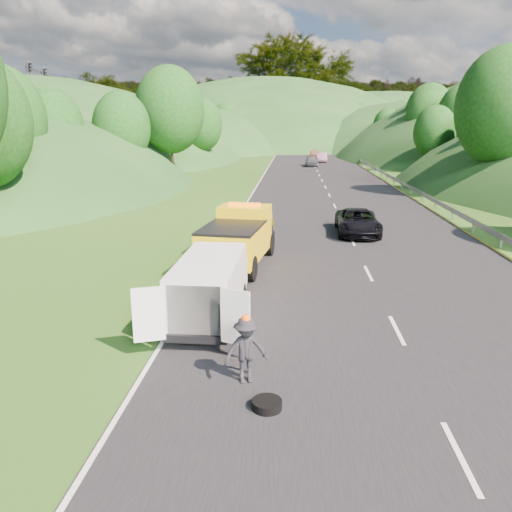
# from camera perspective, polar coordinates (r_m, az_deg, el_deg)

# --- Properties ---
(ground) EXTENTS (320.00, 320.00, 0.00)m
(ground) POSITION_cam_1_polar(r_m,az_deg,el_deg) (17.47, 4.77, -5.61)
(ground) COLOR #38661E
(ground) RESTS_ON ground
(road_surface) EXTENTS (14.00, 200.00, 0.02)m
(road_surface) POSITION_cam_1_polar(r_m,az_deg,el_deg) (56.79, 7.55, 8.53)
(road_surface) COLOR black
(road_surface) RESTS_ON ground
(guardrail) EXTENTS (0.06, 140.00, 1.52)m
(guardrail) POSITION_cam_1_polar(r_m,az_deg,el_deg) (69.94, 13.05, 9.43)
(guardrail) COLOR gray
(guardrail) RESTS_ON ground
(tree_line_left) EXTENTS (14.00, 140.00, 14.00)m
(tree_line_left) POSITION_cam_1_polar(r_m,az_deg,el_deg) (78.88, -9.70, 10.16)
(tree_line_left) COLOR #255E1B
(tree_line_left) RESTS_ON ground
(tree_line_right) EXTENTS (14.00, 140.00, 14.00)m
(tree_line_right) POSITION_cam_1_polar(r_m,az_deg,el_deg) (80.06, 21.39, 9.44)
(tree_line_right) COLOR #255E1B
(tree_line_right) RESTS_ON ground
(hills_backdrop) EXTENTS (201.00, 288.60, 44.00)m
(hills_backdrop) POSITION_cam_1_polar(r_m,az_deg,el_deg) (151.35, 6.93, 12.38)
(hills_backdrop) COLOR #2D5B23
(hills_backdrop) RESTS_ON ground
(tow_truck) EXTENTS (3.01, 6.38, 2.64)m
(tow_truck) POSITION_cam_1_polar(r_m,az_deg,el_deg) (21.91, -1.97, 2.17)
(tow_truck) COLOR black
(tow_truck) RESTS_ON ground
(white_van) EXTENTS (3.13, 5.73, 2.03)m
(white_van) POSITION_cam_1_polar(r_m,az_deg,el_deg) (15.93, -5.22, -3.29)
(white_van) COLOR black
(white_van) RESTS_ON ground
(woman) EXTENTS (0.50, 0.68, 1.83)m
(woman) POSITION_cam_1_polar(r_m,az_deg,el_deg) (17.45, -5.04, -5.65)
(woman) COLOR silver
(woman) RESTS_ON ground
(child) EXTENTS (0.53, 0.44, 1.00)m
(child) POSITION_cam_1_polar(r_m,az_deg,el_deg) (16.90, -4.72, -6.33)
(child) COLOR #C5BD69
(child) RESTS_ON ground
(worker) EXTENTS (1.21, 0.93, 1.66)m
(worker) POSITION_cam_1_polar(r_m,az_deg,el_deg) (12.52, -1.13, -14.24)
(worker) COLOR black
(worker) RESTS_ON ground
(suitcase) EXTENTS (0.40, 0.25, 0.61)m
(suitcase) POSITION_cam_1_polar(r_m,az_deg,el_deg) (17.88, -9.64, -4.26)
(suitcase) COLOR #63634A
(suitcase) RESTS_ON ground
(spare_tire) EXTENTS (0.67, 0.67, 0.20)m
(spare_tire) POSITION_cam_1_polar(r_m,az_deg,el_deg) (11.50, 1.26, -17.11)
(spare_tire) COLOR black
(spare_tire) RESTS_ON ground
(passing_suv) EXTENTS (2.45, 5.11, 1.41)m
(passing_suv) POSITION_cam_1_polar(r_m,az_deg,el_deg) (29.11, 11.47, 2.45)
(passing_suv) COLOR black
(passing_suv) RESTS_ON ground
(dist_car_a) EXTENTS (1.82, 4.53, 1.54)m
(dist_car_a) POSITION_cam_1_polar(r_m,az_deg,el_deg) (76.40, 6.36, 10.14)
(dist_car_a) COLOR #414145
(dist_car_a) RESTS_ON ground
(dist_car_b) EXTENTS (1.63, 4.67, 1.54)m
(dist_car_b) POSITION_cam_1_polar(r_m,az_deg,el_deg) (85.50, 7.49, 10.59)
(dist_car_b) COLOR #734D5F
(dist_car_b) RESTS_ON ground
(dist_car_c) EXTENTS (1.81, 4.45, 1.29)m
(dist_car_c) POSITION_cam_1_polar(r_m,az_deg,el_deg) (99.64, 6.72, 11.19)
(dist_car_c) COLOR #A36251
(dist_car_c) RESTS_ON ground
(dist_car_d) EXTENTS (1.82, 4.53, 1.54)m
(dist_car_d) POSITION_cam_1_polar(r_m,az_deg,el_deg) (124.57, 6.64, 11.90)
(dist_car_d) COLOR #464F57
(dist_car_d) RESTS_ON ground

